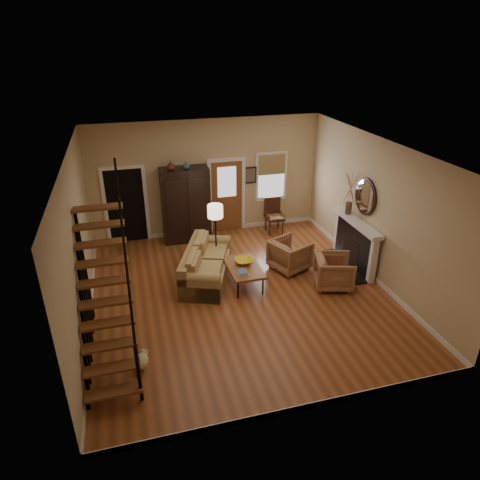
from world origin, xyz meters
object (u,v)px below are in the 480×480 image
object	(u,v)px
armchair_left	(334,272)
side_chair	(274,216)
coffee_table	(244,275)
armchair_right	(290,255)
armoire	(186,205)
floor_lamp	(216,236)
sofa	(207,264)

from	to	relation	value
armchair_left	side_chair	size ratio (longest dim) A/B	0.83
coffee_table	armchair_right	distance (m)	1.37
armchair_right	side_chair	world-z (taller)	side_chair
side_chair	armoire	bearing A→B (deg)	175.52
armchair_right	floor_lamp	distance (m)	1.89
armoire	armchair_left	distance (m)	4.51
sofa	coffee_table	world-z (taller)	sofa
armchair_left	armoire	bearing A→B (deg)	56.74
armchair_right	side_chair	distance (m)	2.21
coffee_table	armchair_right	bearing A→B (deg)	16.98
sofa	side_chair	world-z (taller)	side_chair
sofa	armchair_left	bearing A→B (deg)	-0.74
armchair_left	armchair_right	bearing A→B (deg)	50.03
armoire	side_chair	world-z (taller)	armoire
armoire	floor_lamp	distance (m)	1.80
sofa	coffee_table	size ratio (longest dim) A/B	1.73
coffee_table	armchair_left	size ratio (longest dim) A/B	1.48
armchair_left	floor_lamp	distance (m)	2.97
armoire	floor_lamp	world-z (taller)	armoire
armoire	floor_lamp	bearing A→B (deg)	-75.01
armoire	armchair_right	size ratio (longest dim) A/B	2.45
armoire	armchair_right	world-z (taller)	armoire
coffee_table	side_chair	bearing A→B (deg)	57.07
armchair_right	side_chair	size ratio (longest dim) A/B	0.84
armchair_right	coffee_table	bearing A→B (deg)	84.59
sofa	armchair_right	world-z (taller)	sofa
sofa	armchair_right	size ratio (longest dim) A/B	2.52
armoire	armchair_right	xyz separation A→B (m)	(2.19, -2.38, -0.66)
coffee_table	armchair_left	xyz separation A→B (m)	(1.99, -0.64, 0.14)
floor_lamp	side_chair	distance (m)	2.61
armchair_left	floor_lamp	world-z (taller)	floor_lamp
floor_lamp	side_chair	size ratio (longest dim) A/B	1.61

